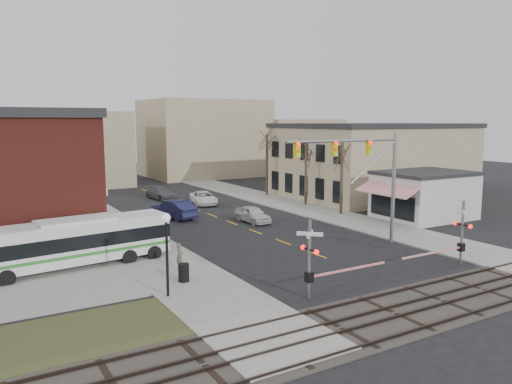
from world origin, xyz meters
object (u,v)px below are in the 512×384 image
(rr_crossing_east, at_px, (457,234))
(car_c, at_px, (204,198))
(car_a, at_px, (253,214))
(car_b, at_px, (174,209))
(car_d, at_px, (161,193))
(pedestrian_near, at_px, (180,256))
(pedestrian_far, at_px, (117,242))
(traffic_signal_mast, at_px, (367,166))
(transit_bus, at_px, (77,241))
(rr_crossing_west, at_px, (316,259))
(street_lamp, at_px, (167,237))
(trash_bin, at_px, (184,273))

(rr_crossing_east, xyz_separation_m, car_c, (-3.85, 28.56, -1.30))
(car_a, xyz_separation_m, car_b, (-5.25, 5.20, 0.13))
(car_a, relative_size, car_d, 0.87)
(car_a, relative_size, pedestrian_near, 2.73)
(car_a, bearing_deg, pedestrian_far, -160.04)
(traffic_signal_mast, xyz_separation_m, car_d, (-4.79, 27.88, -5.01))
(traffic_signal_mast, xyz_separation_m, car_c, (-2.11, 22.36, -5.04))
(traffic_signal_mast, relative_size, rr_crossing_east, 1.68)
(car_b, relative_size, car_c, 1.05)
(rr_crossing_east, bearing_deg, pedestrian_far, 144.11)
(car_b, bearing_deg, pedestrian_near, 55.47)
(transit_bus, distance_m, rr_crossing_west, 14.66)
(rr_crossing_west, distance_m, pedestrian_near, 8.86)
(rr_crossing_west, xyz_separation_m, car_a, (6.65, 17.74, -1.26))
(street_lamp, relative_size, car_b, 0.82)
(transit_bus, xyz_separation_m, rr_crossing_east, (20.08, -11.29, 0.33))
(transit_bus, relative_size, trash_bin, 11.41)
(rr_crossing_west, relative_size, car_d, 1.17)
(pedestrian_near, bearing_deg, pedestrian_far, 49.11)
(car_b, height_order, car_d, car_b)
(street_lamp, height_order, car_b, street_lamp)
(car_d, bearing_deg, transit_bus, -129.69)
(rr_crossing_east, height_order, car_a, rr_crossing_east)
(transit_bus, relative_size, car_a, 2.73)
(car_a, bearing_deg, rr_crossing_west, -111.90)
(rr_crossing_east, xyz_separation_m, car_a, (-4.12, 17.72, -1.26))
(transit_bus, distance_m, rr_crossing_east, 23.04)
(trash_bin, xyz_separation_m, car_c, (11.85, 23.25, 0.06))
(rr_crossing_east, bearing_deg, rr_crossing_west, -179.88)
(car_d, xyz_separation_m, pedestrian_far, (-10.81, -21.52, 0.27))
(rr_crossing_east, relative_size, pedestrian_near, 3.67)
(rr_crossing_east, bearing_deg, car_d, 100.86)
(car_c, xyz_separation_m, car_d, (-2.68, 5.52, 0.02))
(car_a, bearing_deg, street_lamp, -134.27)
(rr_crossing_east, bearing_deg, car_c, 97.68)
(car_b, xyz_separation_m, pedestrian_near, (-5.59, -15.21, 0.04))
(rr_crossing_west, xyz_separation_m, trash_bin, (-4.93, 5.34, -1.35))
(transit_bus, xyz_separation_m, pedestrian_far, (2.73, 1.27, -0.67))
(transit_bus, xyz_separation_m, trash_bin, (4.38, -5.98, -1.02))
(rr_crossing_west, xyz_separation_m, car_b, (1.39, 22.94, -1.13))
(transit_bus, distance_m, car_c, 23.72)
(car_d, bearing_deg, rr_crossing_west, -106.04)
(rr_crossing_east, height_order, street_lamp, street_lamp)
(street_lamp, xyz_separation_m, trash_bin, (1.56, 1.73, -2.52))
(car_b, bearing_deg, car_c, -148.74)
(pedestrian_far, bearing_deg, car_b, -14.97)
(car_d, bearing_deg, pedestrian_near, -116.70)
(rr_crossing_west, xyz_separation_m, car_c, (6.92, 28.59, -1.30))
(transit_bus, bearing_deg, car_d, 59.28)
(traffic_signal_mast, distance_m, street_lamp, 15.94)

